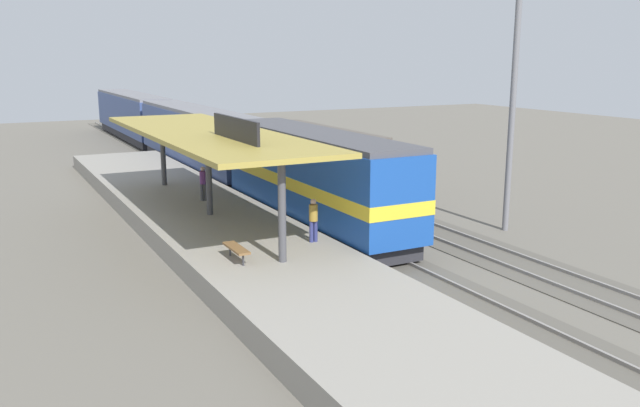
% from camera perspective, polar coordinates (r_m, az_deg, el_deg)
% --- Properties ---
extents(ground_plane, '(120.00, 120.00, 0.00)m').
position_cam_1_polar(ground_plane, '(33.54, 1.44, -1.22)').
color(ground_plane, '#666056').
extents(track_near, '(3.20, 110.00, 0.16)m').
position_cam_1_polar(track_near, '(32.64, -1.63, -1.55)').
color(track_near, '#565249').
rests_on(track_near, ground).
extents(track_far, '(3.20, 110.00, 0.16)m').
position_cam_1_polar(track_far, '(34.83, 5.19, -0.69)').
color(track_far, '#565249').
rests_on(track_far, ground).
extents(platform, '(6.00, 44.00, 0.90)m').
position_cam_1_polar(platform, '(30.87, -9.34, -1.74)').
color(platform, gray).
rests_on(platform, ground).
extents(station_canopy, '(5.20, 18.00, 4.70)m').
position_cam_1_polar(station_canopy, '(30.05, -9.56, 5.79)').
color(station_canopy, '#47474C').
rests_on(station_canopy, platform).
extents(platform_bench, '(0.44, 1.70, 0.50)m').
position_cam_1_polar(platform_bench, '(23.67, -7.17, -3.84)').
color(platform_bench, '#333338').
rests_on(platform_bench, platform).
extents(locomotive, '(2.93, 14.43, 4.44)m').
position_cam_1_polar(locomotive, '(30.85, -0.47, 2.15)').
color(locomotive, '#28282D').
rests_on(locomotive, track_near).
extents(passenger_carriage_front, '(2.90, 20.00, 4.24)m').
position_cam_1_polar(passenger_carriage_front, '(47.43, -10.45, 5.49)').
color(passenger_carriage_front, '#28282D').
rests_on(passenger_carriage_front, track_near).
extents(passenger_carriage_rear, '(2.90, 20.00, 4.24)m').
position_cam_1_polar(passenger_carriage_rear, '(67.50, -15.75, 7.27)').
color(passenger_carriage_rear, '#28282D').
rests_on(passenger_carriage_rear, track_near).
extents(freight_car, '(2.80, 12.00, 3.54)m').
position_cam_1_polar(freight_car, '(40.35, -0.06, 3.99)').
color(freight_car, '#28282D').
rests_on(freight_car, track_far).
extents(light_mast, '(1.10, 1.10, 11.70)m').
position_cam_1_polar(light_mast, '(31.35, 16.44, 12.82)').
color(light_mast, slate).
rests_on(light_mast, ground).
extents(person_waiting, '(0.34, 0.34, 1.71)m').
position_cam_1_polar(person_waiting, '(33.60, -9.95, 1.86)').
color(person_waiting, '#4C4C51').
rests_on(person_waiting, platform).
extents(person_walking, '(0.34, 0.34, 1.71)m').
position_cam_1_polar(person_walking, '(25.70, -0.57, -1.24)').
color(person_walking, navy).
rests_on(person_walking, platform).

